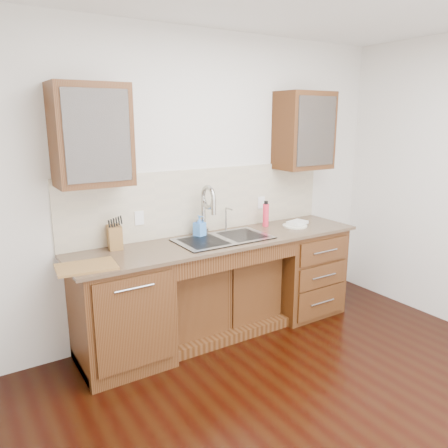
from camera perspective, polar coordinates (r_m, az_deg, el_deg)
ground at (r=3.30m, az=14.41°, el=-24.16°), size 4.00×3.50×0.10m
wall_back at (r=4.08m, az=-3.02°, el=5.23°), size 4.00×0.10×2.70m
base_cabinet_left at (r=3.65m, az=-13.30°, el=-11.14°), size 0.70×0.62×0.88m
base_cabinet_center at (r=4.13m, az=-0.98°, el=-9.12°), size 1.20×0.44×0.70m
base_cabinet_right at (r=4.56m, az=9.91°, el=-5.83°), size 0.70×0.62×0.88m
countertop at (r=3.86m, az=-0.20°, el=-2.16°), size 2.70×0.65×0.03m
backsplash at (r=4.05m, az=-2.57°, el=3.09°), size 2.70×0.02×0.59m
sink at (r=3.87m, az=-0.08°, el=-3.21°), size 0.84×0.46×0.19m
faucet at (r=3.95m, az=-2.72°, el=1.41°), size 0.04×0.04×0.40m
filter_tap at (r=4.11m, az=0.26°, el=0.75°), size 0.02×0.02×0.24m
upper_cabinet_left at (r=3.43m, az=-16.99°, el=11.02°), size 0.55×0.34×0.75m
upper_cabinet_right at (r=4.48m, az=10.40°, el=11.88°), size 0.55×0.34×0.75m
outlet_left at (r=3.79m, az=-11.02°, el=0.77°), size 0.08×0.01×0.12m
outlet_right at (r=4.41m, az=4.88°, el=2.81°), size 0.08×0.01×0.12m
soap_bottle at (r=3.91m, az=-3.21°, el=-0.28°), size 0.11×0.11×0.19m
water_bottle at (r=4.30m, az=5.47°, el=1.16°), size 0.06×0.06×0.22m
plate at (r=4.35m, az=9.25°, el=-0.22°), size 0.26×0.26×0.01m
dish_towel at (r=4.39m, az=9.57°, el=0.19°), size 0.22×0.18×0.03m
knife_block at (r=3.67m, az=-14.10°, el=-1.64°), size 0.13×0.19×0.19m
cutting_board at (r=3.27m, az=-17.54°, el=-5.35°), size 0.44×0.33×0.02m
cup_left_a at (r=3.41m, az=-18.48°, el=10.00°), size 0.16×0.16×0.09m
cup_left_b at (r=3.48m, az=-14.48°, el=10.36°), size 0.13×0.13×0.10m
cup_right_a at (r=4.41m, az=9.33°, el=11.21°), size 0.15×0.15×0.09m
cup_right_b at (r=4.56m, az=11.51°, el=11.24°), size 0.14×0.14×0.10m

